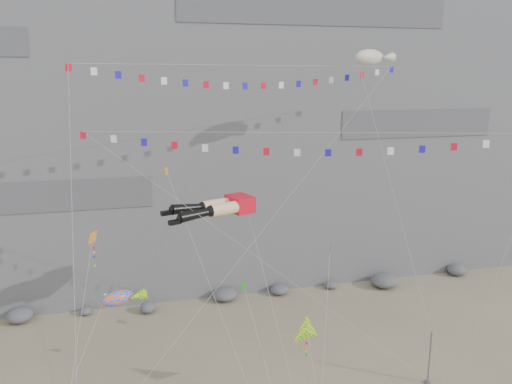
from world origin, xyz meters
TOP-DOWN VIEW (x-y plane):
  - cliff at (0.00, 32.00)m, footprint 80.00×28.00m
  - talus_boulders at (0.00, 17.00)m, footprint 60.00×3.00m
  - anchor_pole_right at (12.51, -1.19)m, footprint 0.12×0.12m
  - legs_kite at (-2.38, 6.06)m, footprint 7.87×15.51m
  - flag_banner_upper at (1.48, 9.97)m, footprint 28.61×16.53m
  - flag_banner_lower at (4.20, 3.04)m, footprint 32.63×11.06m
  - harlequin_kite at (-11.65, 3.59)m, footprint 3.30×7.55m
  - fish_windsock at (-10.21, 2.58)m, footprint 6.90×6.99m
  - delta_kite at (2.33, -1.71)m, footprint 2.38×7.08m
  - blimp_windsock at (11.82, 9.99)m, footprint 4.43×14.11m
  - small_kite_a at (-6.05, 7.48)m, footprint 5.75×14.98m
  - small_kite_b at (6.02, 3.49)m, footprint 4.90×9.95m
  - small_kite_c at (-1.45, 0.96)m, footprint 1.82×8.52m

SIDE VIEW (x-z plane):
  - talus_boulders at x=0.00m, z-range 0.00..1.20m
  - anchor_pole_right at x=12.51m, z-range 0.00..4.36m
  - delta_kite at x=2.33m, z-range 1.54..10.34m
  - fish_windsock at x=-10.21m, z-range 2.46..13.42m
  - small_kite_c at x=-1.45m, z-range 2.57..14.28m
  - small_kite_b at x=6.02m, z-range 2.62..16.73m
  - harlequin_kite at x=-11.65m, z-range 5.12..19.15m
  - legs_kite at x=-2.38m, z-range 3.47..22.76m
  - small_kite_a at x=-6.05m, z-range 4.63..26.57m
  - flag_banner_lower at x=4.20m, z-range 8.08..30.08m
  - flag_banner_upper at x=1.48m, z-range 8.46..39.40m
  - blimp_windsock at x=11.82m, z-range 10.79..38.49m
  - cliff at x=0.00m, z-range 0.00..50.00m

